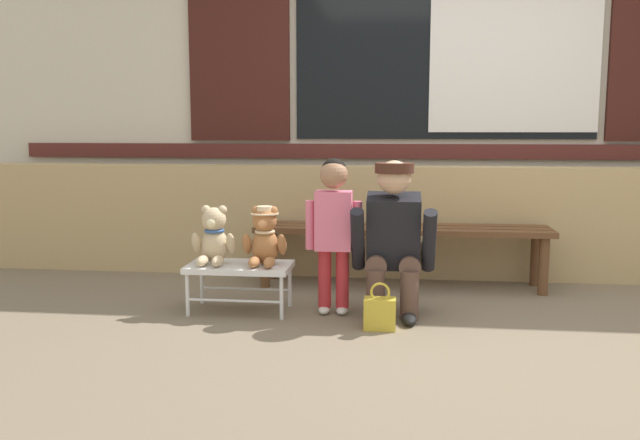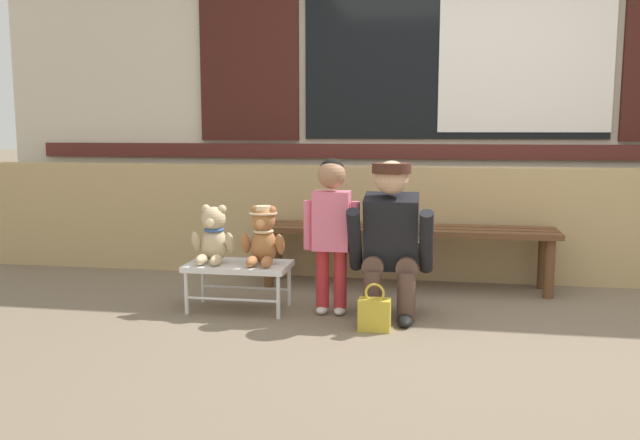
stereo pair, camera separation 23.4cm
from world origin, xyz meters
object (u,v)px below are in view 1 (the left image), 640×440
teddy_bear_plain (214,238)px  handbag_on_ground (380,313)px  teddy_bear_with_hat (265,237)px  wooden_bench_long (401,236)px  child_standing (334,219)px  small_display_bench (240,269)px  adult_crouching (395,238)px

teddy_bear_plain → handbag_on_ground: size_ratio=1.34×
teddy_bear_plain → teddy_bear_with_hat: same height
teddy_bear_plain → handbag_on_ground: teddy_bear_plain is taller
wooden_bench_long → child_standing: child_standing is taller
small_display_bench → child_standing: 0.67m
wooden_bench_long → handbag_on_ground: wooden_bench_long is taller
teddy_bear_with_hat → small_display_bench: bearing=-179.2°
wooden_bench_long → child_standing: 0.89m
child_standing → handbag_on_ground: 0.65m
child_standing → handbag_on_ground: (0.29, -0.30, -0.50)m
teddy_bear_plain → handbag_on_ground: (1.04, -0.28, -0.37)m
teddy_bear_with_hat → child_standing: child_standing is taller
wooden_bench_long → handbag_on_ground: bearing=-96.4°
teddy_bear_with_hat → handbag_on_ground: teddy_bear_with_hat is taller
small_display_bench → adult_crouching: size_ratio=0.67×
teddy_bear_plain → handbag_on_ground: 1.14m
wooden_bench_long → small_display_bench: 1.27m
adult_crouching → small_display_bench: bearing=-179.5°
wooden_bench_long → adult_crouching: 0.78m
wooden_bench_long → small_display_bench: wooden_bench_long is taller
small_display_bench → wooden_bench_long: bearing=38.1°
wooden_bench_long → adult_crouching: adult_crouching is taller
adult_crouching → handbag_on_ground: 0.49m
small_display_bench → adult_crouching: (0.96, 0.01, 0.21)m
adult_crouching → teddy_bear_plain: bearing=-179.6°
wooden_bench_long → handbag_on_ground: size_ratio=7.72×
teddy_bear_with_hat → wooden_bench_long: bearing=43.0°
adult_crouching → handbag_on_ground: bearing=-105.2°
small_display_bench → teddy_bear_with_hat: bearing=0.8°
wooden_bench_long → small_display_bench: (-1.00, -0.78, -0.11)m
teddy_bear_plain → adult_crouching: (1.12, 0.01, 0.02)m
wooden_bench_long → teddy_bear_with_hat: size_ratio=5.78×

